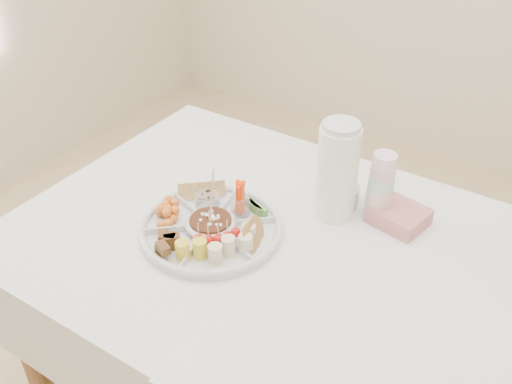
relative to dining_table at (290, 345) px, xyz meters
The scene contains 13 objects.
dining_table is the anchor object (origin of this frame).
party_tray 0.46m from the dining_table, 163.64° to the right, with size 0.38×0.38×0.04m, color white.
bean_dip 0.47m from the dining_table, 163.64° to the right, with size 0.11×0.11×0.04m, color black.
tortillas 0.44m from the dining_table, 157.84° to the right, with size 0.10×0.10×0.06m, color #94633E, non-canonical shape.
carrot_cucumber 0.48m from the dining_table, 162.44° to the left, with size 0.11×0.11×0.10m, color #FF3B01, non-canonical shape.
pita_raisins 0.53m from the dining_table, behind, with size 0.10×0.10×0.05m, color tan, non-canonical shape.
cherries 0.55m from the dining_table, 165.30° to the right, with size 0.11×0.11×0.05m, color #CB7A33, non-canonical shape.
granola_chunks 0.53m from the dining_table, 144.43° to the right, with size 0.11×0.11×0.05m, color brown, non-canonical shape.
banana_tomato 0.49m from the dining_table, 130.12° to the right, with size 0.12×0.12×0.10m, color #EBD380, non-canonical shape.
cup_stack 0.55m from the dining_table, 63.73° to the left, with size 0.07×0.07×0.20m, color beige.
thermos 0.56m from the dining_table, 85.88° to the left, with size 0.11×0.11×0.29m, color white.
flower_bowl 0.49m from the dining_table, 89.11° to the left, with size 0.12×0.12×0.09m, color silver.
napkin_stack 0.51m from the dining_table, 53.68° to the left, with size 0.14×0.12×0.05m, color tan.
Camera 1 is at (0.53, -1.01, 1.73)m, focal length 40.00 mm.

